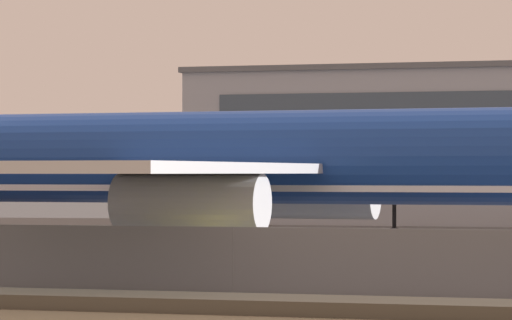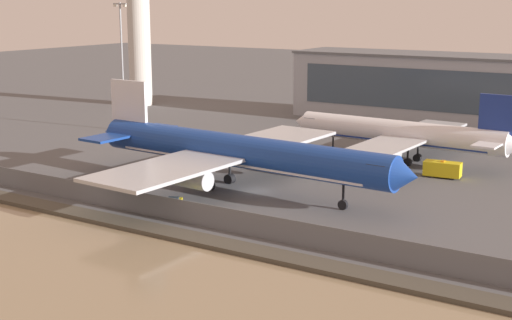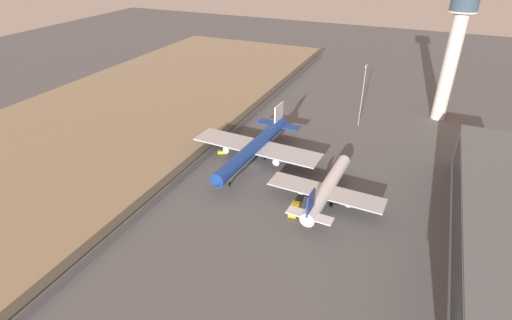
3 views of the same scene
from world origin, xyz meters
The scene contains 9 objects.
ground_plane centered at (0.00, 0.00, 0.00)m, with size 500.00×500.00×0.00m, color #565659.
shoreline_seawall centered at (0.00, -20.50, 0.25)m, with size 320.00×3.00×0.50m.
perimeter_fence centered at (0.00, -16.00, 1.33)m, with size 280.00×0.10×2.65m.
cargo_jet_blue centered at (-3.13, -0.72, 5.17)m, with size 50.70×43.98×13.56m.
passenger_jet_white centered at (10.08, 27.14, 4.50)m, with size 38.25×32.52×11.80m.
baggage_tug centered at (-3.49, -13.04, 0.81)m, with size 2.92×3.58×1.80m.
ops_van centered at (18.53, 20.64, 1.28)m, with size 5.36×2.53×2.48m.
terminal_building centered at (17.07, 67.09, 7.10)m, with size 89.60×16.09×14.17m.
apron_light_mast_apron_west centered at (-46.11, 25.23, 13.55)m, with size 3.20×0.40×24.49m.
Camera 2 is at (48.66, -77.74, 24.79)m, focal length 50.00 mm.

